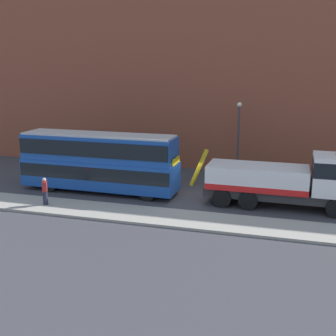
{
  "coord_description": "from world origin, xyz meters",
  "views": [
    {
      "loc": [
        5.79,
        -25.84,
        8.38
      ],
      "look_at": [
        -1.56,
        -0.25,
        2.0
      ],
      "focal_mm": 44.7,
      "sensor_mm": 36.0,
      "label": 1
    }
  ],
  "objects_px": {
    "double_decker_bus": "(99,160)",
    "pedestrian_onlooker": "(45,192)",
    "recovery_tow_truck": "(287,180)",
    "street_lamp": "(238,133)"
  },
  "relations": [
    {
      "from": "recovery_tow_truck",
      "to": "double_decker_bus",
      "type": "bearing_deg",
      "value": -179.06
    },
    {
      "from": "recovery_tow_truck",
      "to": "pedestrian_onlooker",
      "type": "xyz_separation_m",
      "value": [
        -14.27,
        -4.0,
        -0.77
      ]
    },
    {
      "from": "pedestrian_onlooker",
      "to": "street_lamp",
      "type": "height_order",
      "value": "street_lamp"
    },
    {
      "from": "double_decker_bus",
      "to": "pedestrian_onlooker",
      "type": "distance_m",
      "value": 4.56
    },
    {
      "from": "street_lamp",
      "to": "double_decker_bus",
      "type": "bearing_deg",
      "value": -141.71
    },
    {
      "from": "pedestrian_onlooker",
      "to": "double_decker_bus",
      "type": "bearing_deg",
      "value": 40.1
    },
    {
      "from": "recovery_tow_truck",
      "to": "street_lamp",
      "type": "bearing_deg",
      "value": 120.06
    },
    {
      "from": "double_decker_bus",
      "to": "pedestrian_onlooker",
      "type": "height_order",
      "value": "double_decker_bus"
    },
    {
      "from": "double_decker_bus",
      "to": "pedestrian_onlooker",
      "type": "xyz_separation_m",
      "value": [
        -1.79,
        -4.0,
        -1.25
      ]
    },
    {
      "from": "recovery_tow_truck",
      "to": "pedestrian_onlooker",
      "type": "height_order",
      "value": "recovery_tow_truck"
    }
  ]
}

